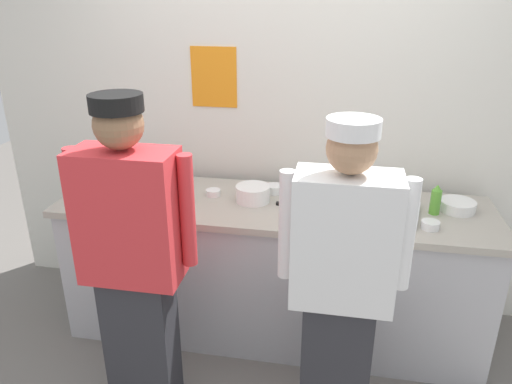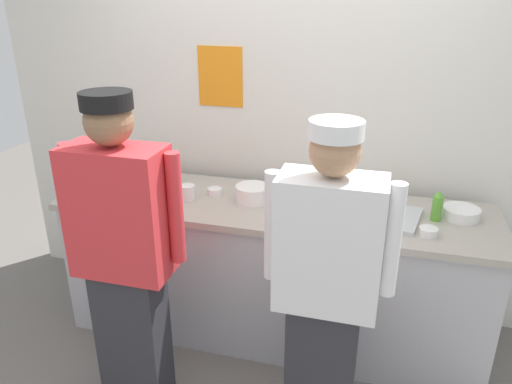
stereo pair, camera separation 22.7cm
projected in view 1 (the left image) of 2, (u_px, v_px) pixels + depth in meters
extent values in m
plane|color=slate|center=(262.00, 367.00, 2.88)|extent=(9.00, 9.00, 0.00)
cube|color=silver|center=(285.00, 110.00, 3.14)|extent=(4.01, 0.10, 2.71)
cube|color=orange|center=(214.00, 77.00, 3.09)|extent=(0.30, 0.01, 0.38)
cube|color=#B2B2B7|center=(272.00, 272.00, 3.05)|extent=(2.51, 0.64, 0.86)
cube|color=#A8A093|center=(273.00, 207.00, 2.88)|extent=(2.56, 0.70, 0.04)
cube|color=#2D2D33|center=(143.00, 343.00, 2.48)|extent=(0.33, 0.20, 0.80)
cube|color=red|center=(129.00, 217.00, 2.21)|extent=(0.46, 0.24, 0.63)
cylinder|color=red|center=(78.00, 203.00, 2.28)|extent=(0.07, 0.07, 0.54)
cylinder|color=red|center=(187.00, 211.00, 2.19)|extent=(0.07, 0.07, 0.54)
sphere|color=#8C6647|center=(118.00, 125.00, 2.04)|extent=(0.22, 0.22, 0.22)
cylinder|color=black|center=(116.00, 103.00, 2.01)|extent=(0.23, 0.23, 0.08)
cube|color=#2D2D33|center=(335.00, 366.00, 2.35)|extent=(0.32, 0.20, 0.77)
cube|color=white|center=(345.00, 241.00, 2.09)|extent=(0.45, 0.24, 0.61)
cylinder|color=white|center=(286.00, 225.00, 2.16)|extent=(0.07, 0.07, 0.51)
cylinder|color=white|center=(407.00, 235.00, 2.07)|extent=(0.07, 0.07, 0.51)
sphere|color=tan|center=(352.00, 149.00, 1.93)|extent=(0.21, 0.21, 0.21)
cylinder|color=white|center=(354.00, 127.00, 1.90)|extent=(0.22, 0.22, 0.07)
cylinder|color=white|center=(457.00, 210.00, 2.78)|extent=(0.20, 0.20, 0.01)
cylinder|color=white|center=(457.00, 208.00, 2.78)|extent=(0.20, 0.20, 0.01)
cylinder|color=white|center=(457.00, 206.00, 2.77)|extent=(0.20, 0.20, 0.01)
cylinder|color=white|center=(458.00, 204.00, 2.77)|extent=(0.20, 0.20, 0.01)
cylinder|color=white|center=(458.00, 202.00, 2.76)|extent=(0.20, 0.20, 0.01)
cylinder|color=white|center=(253.00, 200.00, 2.91)|extent=(0.20, 0.20, 0.01)
cylinder|color=white|center=(253.00, 198.00, 2.90)|extent=(0.20, 0.20, 0.01)
cylinder|color=white|center=(253.00, 196.00, 2.90)|extent=(0.20, 0.20, 0.01)
cylinder|color=white|center=(253.00, 194.00, 2.89)|extent=(0.20, 0.20, 0.01)
cylinder|color=white|center=(253.00, 193.00, 2.89)|extent=(0.20, 0.20, 0.01)
cylinder|color=white|center=(253.00, 191.00, 2.89)|extent=(0.20, 0.20, 0.01)
cylinder|color=white|center=(253.00, 189.00, 2.88)|extent=(0.20, 0.20, 0.01)
cylinder|color=white|center=(253.00, 187.00, 2.88)|extent=(0.20, 0.20, 0.01)
cylinder|color=#B7BABF|center=(120.00, 184.00, 2.99)|extent=(0.39, 0.39, 0.13)
cube|color=#B7BABF|center=(371.00, 209.00, 2.77)|extent=(0.57, 0.43, 0.02)
cylinder|color=#56A333|center=(435.00, 202.00, 2.72)|extent=(0.06, 0.06, 0.14)
cone|color=#56A333|center=(438.00, 188.00, 2.69)|extent=(0.05, 0.05, 0.04)
cylinder|color=white|center=(213.00, 193.00, 2.98)|extent=(0.09, 0.09, 0.04)
cylinder|color=gold|center=(213.00, 191.00, 2.97)|extent=(0.07, 0.07, 0.01)
cylinder|color=white|center=(274.00, 189.00, 3.02)|extent=(0.11, 0.11, 0.05)
cylinder|color=#5B932D|center=(274.00, 186.00, 3.02)|extent=(0.09, 0.09, 0.01)
cylinder|color=white|center=(430.00, 225.00, 2.56)|extent=(0.10, 0.10, 0.04)
cylinder|color=#5B932D|center=(431.00, 222.00, 2.56)|extent=(0.08, 0.08, 0.01)
cylinder|color=white|center=(187.00, 195.00, 2.88)|extent=(0.09, 0.09, 0.09)
cube|color=#B7BABF|center=(307.00, 206.00, 2.83)|extent=(0.19, 0.03, 0.01)
cube|color=black|center=(284.00, 204.00, 2.85)|extent=(0.09, 0.03, 0.02)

